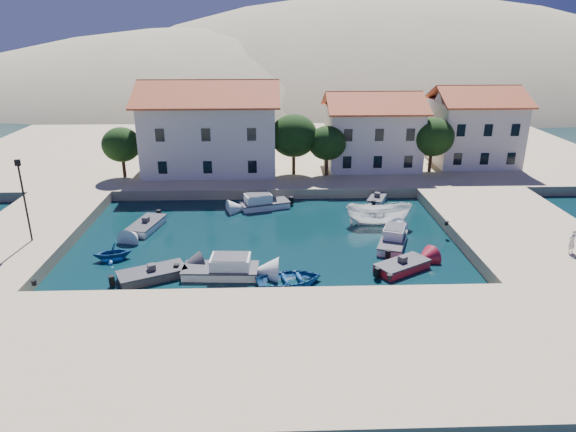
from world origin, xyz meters
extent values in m
plane|color=black|center=(0.00, 0.00, 0.00)|extent=(400.00, 400.00, 0.00)
cube|color=tan|center=(0.00, -6.00, 0.50)|extent=(52.00, 12.00, 1.00)
cube|color=tan|center=(20.50, 10.00, 0.50)|extent=(11.00, 20.00, 1.00)
cube|color=tan|center=(-19.00, 10.00, 0.50)|extent=(8.00, 20.00, 1.00)
cube|color=tan|center=(2.00, 38.00, 0.50)|extent=(80.00, 36.00, 1.00)
ellipsoid|color=tan|center=(-10.00, 110.00, -20.00)|extent=(198.00, 126.00, 72.00)
ellipsoid|color=tan|center=(35.00, 130.00, -25.00)|extent=(220.00, 176.00, 99.00)
cube|color=silver|center=(-6.00, 28.00, 4.75)|extent=(14.00, 9.00, 7.50)
pyramid|color=#A14824|center=(-6.00, 28.00, 9.60)|extent=(14.70, 9.45, 2.20)
cube|color=silver|center=(12.00, 29.00, 4.25)|extent=(10.00, 8.00, 6.50)
pyramid|color=#A14824|center=(12.00, 29.00, 8.40)|extent=(10.50, 8.40, 1.80)
cube|color=silver|center=(24.00, 30.00, 4.50)|extent=(9.00, 8.00, 7.00)
pyramid|color=#A14824|center=(24.00, 30.00, 8.90)|extent=(9.45, 8.40, 1.80)
cylinder|color=#382314|center=(-15.00, 25.00, 2.25)|extent=(0.36, 0.36, 2.50)
ellipsoid|color=black|center=(-15.00, 25.00, 4.50)|extent=(4.00, 4.00, 3.60)
cylinder|color=#382314|center=(3.00, 25.50, 2.50)|extent=(0.36, 0.36, 3.00)
ellipsoid|color=black|center=(3.00, 25.50, 5.20)|extent=(5.00, 5.00, 4.50)
cylinder|color=#382314|center=(6.50, 25.00, 2.25)|extent=(0.36, 0.36, 2.50)
ellipsoid|color=black|center=(6.50, 25.00, 4.50)|extent=(4.00, 4.00, 3.60)
cylinder|color=#382314|center=(18.00, 26.00, 2.38)|extent=(0.36, 0.36, 2.75)
ellipsoid|color=black|center=(18.00, 26.00, 4.85)|extent=(4.60, 4.60, 4.14)
cylinder|color=black|center=(-17.50, 8.00, 4.00)|extent=(0.14, 0.14, 6.00)
cube|color=black|center=(-17.50, 8.00, 7.00)|extent=(0.35, 0.25, 0.45)
cylinder|color=black|center=(-14.30, 0.80, 1.15)|extent=(0.36, 0.36, 0.30)
cylinder|color=black|center=(8.00, 0.80, 1.15)|extent=(0.36, 0.36, 0.30)
cylinder|color=black|center=(14.70, 10.00, 1.15)|extent=(0.36, 0.36, 0.30)
cube|color=#39383E|center=(-7.63, 3.42, 0.25)|extent=(4.81, 3.68, 0.90)
cube|color=#39383E|center=(-7.63, 3.42, 0.58)|extent=(4.92, 3.76, 0.10)
cube|color=#39383E|center=(-7.63, 3.42, 0.80)|extent=(0.67, 0.67, 0.50)
cube|color=white|center=(-3.02, 3.71, 0.25)|extent=(5.16, 2.44, 0.90)
cube|color=#39383E|center=(-3.02, 3.71, 0.58)|extent=(5.28, 2.49, 0.10)
cube|color=white|center=(-3.02, 3.71, 0.95)|extent=(2.77, 1.98, 0.90)
imported|color=navy|center=(1.70, 2.31, 0.00)|extent=(5.11, 4.13, 0.93)
cube|color=maroon|center=(9.67, 4.07, 0.25)|extent=(4.23, 3.53, 0.90)
cube|color=#39383E|center=(9.67, 4.07, 0.58)|extent=(4.33, 3.61, 0.10)
cube|color=#39383E|center=(9.67, 4.07, 0.80)|extent=(0.69, 0.69, 0.50)
cube|color=white|center=(9.93, 8.15, 0.25)|extent=(3.19, 4.71, 0.90)
cube|color=#39383E|center=(9.93, 8.15, 0.58)|extent=(3.26, 4.82, 0.10)
cube|color=white|center=(9.93, 8.15, 0.95)|extent=(2.22, 2.69, 0.90)
imported|color=white|center=(9.72, 12.76, 0.00)|extent=(5.74, 2.64, 2.15)
cube|color=white|center=(10.76, 18.54, 0.25)|extent=(2.41, 3.26, 0.90)
cube|color=#39383E|center=(10.76, 18.54, 0.58)|extent=(2.46, 3.33, 0.10)
cube|color=#39383E|center=(10.76, 18.54, 0.80)|extent=(0.65, 0.65, 0.50)
imported|color=navy|center=(-11.14, 6.54, 0.00)|extent=(3.26, 3.01, 1.43)
cube|color=white|center=(-10.05, 12.55, 0.25)|extent=(2.76, 4.48, 0.90)
cube|color=#39383E|center=(-10.05, 12.55, 0.58)|extent=(2.82, 4.59, 0.10)
cube|color=#39383E|center=(-10.05, 12.55, 0.80)|extent=(0.60, 0.60, 0.50)
cube|color=white|center=(-0.10, 17.46, 0.25)|extent=(4.81, 3.16, 0.90)
cube|color=#39383E|center=(-0.10, 17.46, 0.58)|extent=(4.92, 3.23, 0.10)
cube|color=white|center=(-0.10, 17.46, 0.95)|extent=(2.73, 2.25, 0.90)
imported|color=silver|center=(21.73, 4.40, 1.87)|extent=(0.75, 0.64, 1.75)
camera|label=1|loc=(0.53, -28.13, 16.23)|focal=32.00mm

